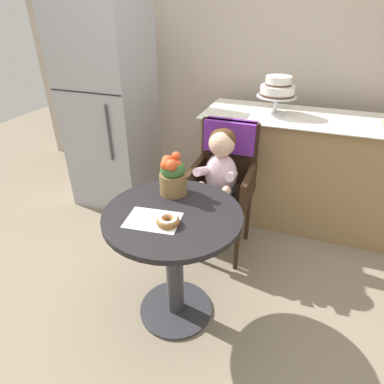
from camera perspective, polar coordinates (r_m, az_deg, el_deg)
ground_plane at (r=2.15m, az=-2.80°, el=-19.78°), size 8.00×8.00×0.00m
back_wall at (r=3.18m, az=10.80°, el=24.34°), size 4.80×0.10×2.70m
cafe_table at (r=1.79m, az=-3.21°, el=-9.25°), size 0.72×0.72×0.72m
wicker_chair at (r=2.31m, az=5.84°, el=4.24°), size 0.42×0.45×0.95m
seated_child at (r=2.16m, az=4.81°, el=3.47°), size 0.27×0.32×0.73m
paper_napkin at (r=1.62m, az=-6.81°, el=-4.91°), size 0.28×0.22×0.00m
donut_front at (r=1.57m, az=-4.23°, el=-4.96°), size 0.12×0.12×0.04m
flower_vase at (r=1.78m, az=-3.42°, el=3.06°), size 0.15×0.16×0.24m
display_counter at (r=2.83m, az=17.92°, el=3.67°), size 1.56×0.62×0.90m
tiered_cake_stand at (r=2.64m, az=14.69°, el=16.94°), size 0.30×0.30×0.28m
refrigerator at (r=2.97m, az=-14.06°, el=13.76°), size 0.64×0.63×1.70m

